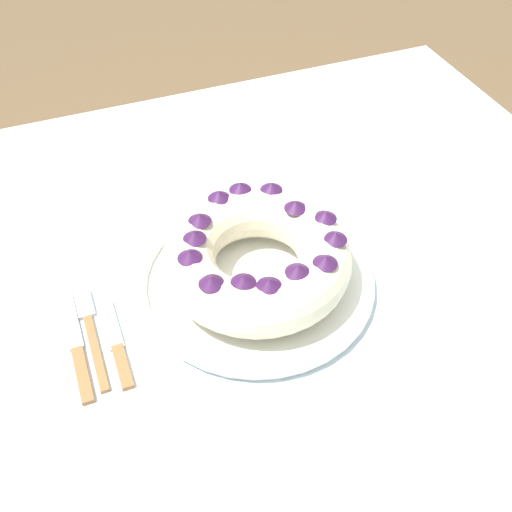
{
  "coord_description": "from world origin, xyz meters",
  "views": [
    {
      "loc": [
        -0.19,
        -0.56,
        1.45
      ],
      "look_at": [
        0.03,
        0.0,
        0.83
      ],
      "focal_mm": 42.0,
      "sensor_mm": 36.0,
      "label": 1
    }
  ],
  "objects_px": {
    "bundt_cake": "(256,255)",
    "serving_knife": "(77,351)",
    "serving_dish": "(256,278)",
    "fork": "(91,331)",
    "cake_knife": "(117,348)"
  },
  "relations": [
    {
      "from": "fork",
      "to": "serving_dish",
      "type": "bearing_deg",
      "value": 3.46
    },
    {
      "from": "serving_dish",
      "to": "fork",
      "type": "relative_size",
      "value": 1.93
    },
    {
      "from": "serving_knife",
      "to": "cake_knife",
      "type": "relative_size",
      "value": 1.25
    },
    {
      "from": "serving_dish",
      "to": "fork",
      "type": "height_order",
      "value": "serving_dish"
    },
    {
      "from": "serving_dish",
      "to": "bundt_cake",
      "type": "relative_size",
      "value": 1.28
    },
    {
      "from": "bundt_cake",
      "to": "fork",
      "type": "distance_m",
      "value": 0.26
    },
    {
      "from": "serving_knife",
      "to": "cake_knife",
      "type": "bearing_deg",
      "value": -18.13
    },
    {
      "from": "fork",
      "to": "cake_knife",
      "type": "distance_m",
      "value": 0.05
    },
    {
      "from": "bundt_cake",
      "to": "cake_knife",
      "type": "distance_m",
      "value": 0.23
    },
    {
      "from": "serving_dish",
      "to": "cake_knife",
      "type": "height_order",
      "value": "serving_dish"
    },
    {
      "from": "serving_dish",
      "to": "fork",
      "type": "bearing_deg",
      "value": -179.28
    },
    {
      "from": "fork",
      "to": "serving_knife",
      "type": "xyz_separation_m",
      "value": [
        -0.02,
        -0.03,
        0.0
      ]
    },
    {
      "from": "serving_dish",
      "to": "serving_knife",
      "type": "distance_m",
      "value": 0.27
    },
    {
      "from": "bundt_cake",
      "to": "serving_knife",
      "type": "distance_m",
      "value": 0.28
    },
    {
      "from": "serving_knife",
      "to": "cake_knife",
      "type": "xyz_separation_m",
      "value": [
        0.05,
        -0.01,
        -0.0
      ]
    }
  ]
}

